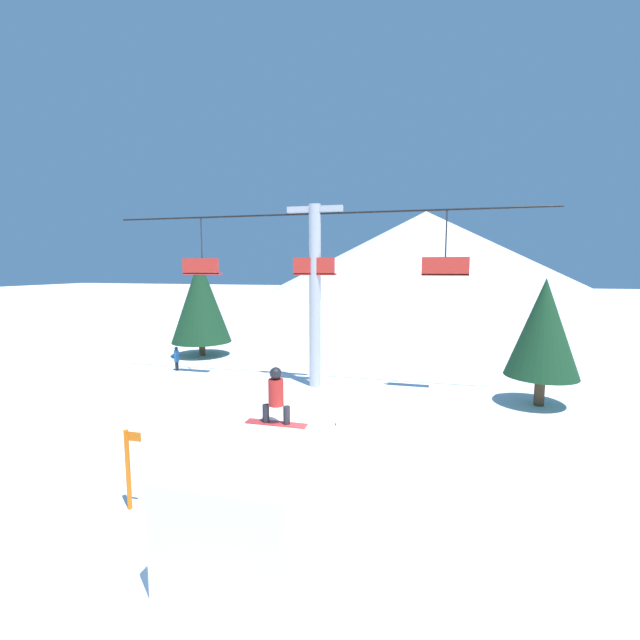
# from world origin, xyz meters

# --- Properties ---
(ground_plane) EXTENTS (220.00, 220.00, 0.00)m
(ground_plane) POSITION_xyz_m (0.00, 0.00, 0.00)
(ground_plane) COLOR white
(mountain_ridge) EXTENTS (66.86, 66.86, 16.86)m
(mountain_ridge) POSITION_xyz_m (0.00, 87.09, 8.43)
(mountain_ridge) COLOR silver
(mountain_ridge) RESTS_ON ground_plane
(snow_ramp) EXTENTS (2.26, 3.31, 1.92)m
(snow_ramp) POSITION_xyz_m (-1.46, -0.52, 0.96)
(snow_ramp) COLOR white
(snow_ramp) RESTS_ON ground_plane
(snowboarder) EXTENTS (1.32, 0.32, 1.22)m
(snowboarder) POSITION_xyz_m (-1.52, 0.71, 2.53)
(snowboarder) COLOR #B22D2D
(snowboarder) RESTS_ON snow_ramp
(chairlift) EXTENTS (18.84, 0.51, 7.82)m
(chairlift) POSITION_xyz_m (-3.29, 10.27, 4.48)
(chairlift) COLOR #B2B2B7
(chairlift) RESTS_ON ground_plane
(pine_tree_near) EXTENTS (2.61, 2.61, 4.82)m
(pine_tree_near) POSITION_xyz_m (5.62, 9.84, 2.96)
(pine_tree_near) COLOR #4C3823
(pine_tree_near) RESTS_ON ground_plane
(pine_tree_far) EXTENTS (3.45, 3.45, 5.73)m
(pine_tree_far) POSITION_xyz_m (-11.47, 14.90, 3.27)
(pine_tree_far) COLOR #4C3823
(pine_tree_far) RESTS_ON ground_plane
(trail_marker) EXTENTS (0.41, 0.10, 1.77)m
(trail_marker) POSITION_xyz_m (-4.61, -0.05, 0.94)
(trail_marker) COLOR orange
(trail_marker) RESTS_ON ground_plane
(distant_skier) EXTENTS (0.24, 0.24, 1.23)m
(distant_skier) POSITION_xyz_m (-10.78, 11.21, 0.67)
(distant_skier) COLOR black
(distant_skier) RESTS_ON ground_plane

